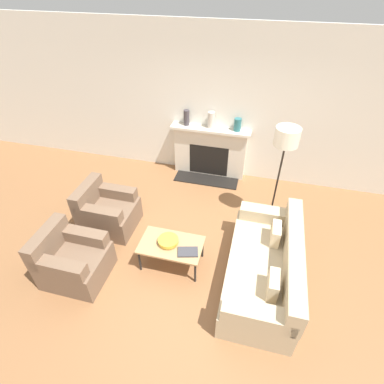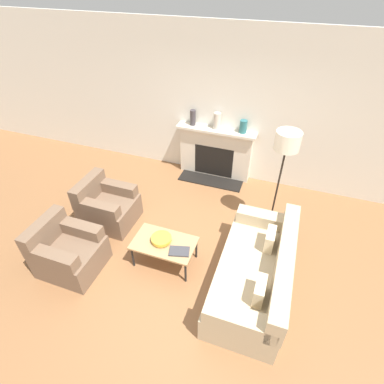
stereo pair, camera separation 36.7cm
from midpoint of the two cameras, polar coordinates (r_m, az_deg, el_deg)
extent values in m
plane|color=brown|center=(4.65, -3.77, -13.85)|extent=(18.00, 18.00, 0.00)
cube|color=silver|center=(5.87, 3.66, 15.94)|extent=(18.00, 0.06, 2.90)
cube|color=beige|center=(6.20, 1.70, 7.52)|extent=(1.45, 0.20, 1.01)
cube|color=black|center=(6.20, 1.49, 6.05)|extent=(0.80, 0.04, 0.65)
cube|color=black|center=(6.25, 1.03, 2.35)|extent=(1.31, 0.40, 0.02)
cube|color=beige|center=(5.93, 1.72, 11.79)|extent=(1.57, 0.28, 0.05)
cube|color=tan|center=(4.39, 10.49, -14.72)|extent=(0.91, 1.94, 0.41)
cube|color=tan|center=(4.10, 16.30, -11.93)|extent=(0.20, 1.94, 0.41)
cube|color=tan|center=(4.76, 12.00, -4.30)|extent=(0.84, 0.22, 0.21)
cube|color=tan|center=(3.64, 9.54, -22.36)|extent=(0.84, 0.22, 0.21)
cube|color=beige|center=(4.43, 13.36, -7.82)|extent=(0.12, 0.32, 0.28)
cube|color=beige|center=(3.85, 12.47, -16.97)|extent=(0.12, 0.32, 0.28)
cube|color=brown|center=(4.74, -23.26, -12.76)|extent=(0.84, 0.76, 0.43)
cube|color=brown|center=(4.65, -27.92, -8.39)|extent=(0.18, 0.76, 0.37)
cube|color=brown|center=(4.38, -26.32, -12.82)|extent=(0.75, 0.18, 0.19)
cube|color=brown|center=(4.66, -22.31, -7.76)|extent=(0.75, 0.18, 0.19)
cube|color=brown|center=(5.30, -17.21, -4.51)|extent=(0.84, 0.76, 0.43)
cube|color=brown|center=(5.22, -21.24, -0.53)|extent=(0.18, 0.76, 0.37)
cube|color=brown|center=(4.93, -19.42, -4.00)|extent=(0.75, 0.18, 0.19)
cube|color=brown|center=(5.29, -16.38, 0.01)|extent=(0.75, 0.18, 0.19)
cube|color=tan|center=(4.39, -6.41, -10.00)|extent=(0.91, 0.55, 0.03)
cylinder|color=black|center=(4.54, -12.28, -12.76)|extent=(0.03, 0.03, 0.39)
cylinder|color=black|center=(4.32, -1.91, -15.17)|extent=(0.03, 0.03, 0.39)
cylinder|color=black|center=(4.81, -10.00, -8.66)|extent=(0.03, 0.03, 0.39)
cylinder|color=black|center=(4.60, -0.29, -10.66)|extent=(0.03, 0.03, 0.39)
cylinder|color=gold|center=(4.39, -6.96, -9.59)|extent=(0.10, 0.10, 0.02)
cylinder|color=gold|center=(4.36, -7.00, -9.25)|extent=(0.30, 0.30, 0.06)
cube|color=#38383D|center=(4.25, -3.33, -11.41)|extent=(0.32, 0.25, 0.02)
cylinder|color=black|center=(5.47, 12.69, -4.83)|extent=(0.30, 0.30, 0.03)
cylinder|color=black|center=(5.00, 13.87, 1.57)|extent=(0.03, 0.03, 1.49)
cylinder|color=silver|center=(4.56, 15.46, 10.10)|extent=(0.36, 0.36, 0.28)
cylinder|color=#3D383D|center=(5.99, -2.86, 13.92)|extent=(0.11, 0.11, 0.30)
cylinder|color=beige|center=(5.87, 1.83, 13.52)|extent=(0.14, 0.14, 0.32)
cylinder|color=#28666B|center=(5.81, 6.84, 12.58)|extent=(0.14, 0.14, 0.24)
camera|label=1|loc=(0.18, -92.02, -1.59)|focal=28.00mm
camera|label=2|loc=(0.18, 87.98, 1.59)|focal=28.00mm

